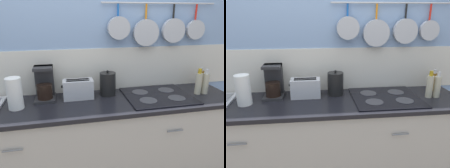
# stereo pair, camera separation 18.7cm
# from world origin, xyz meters

# --- Properties ---
(wall_back) EXTENTS (7.20, 0.15, 2.60)m
(wall_back) POSITION_xyz_m (0.00, 0.34, 1.28)
(wall_back) COLOR #84A3CC
(wall_back) RESTS_ON ground_plane
(cabinet_base) EXTENTS (2.52, 0.58, 0.89)m
(cabinet_base) POSITION_xyz_m (0.00, -0.00, 0.45)
(cabinet_base) COLOR #B7B2A8
(cabinet_base) RESTS_ON ground_plane
(countertop) EXTENTS (2.56, 0.60, 0.03)m
(countertop) POSITION_xyz_m (0.00, 0.00, 0.91)
(countertop) COLOR black
(countertop) RESTS_ON cabinet_base
(paper_towel_roll) EXTENTS (0.12, 0.12, 0.26)m
(paper_towel_roll) POSITION_xyz_m (-0.63, 0.01, 1.06)
(paper_towel_roll) COLOR white
(paper_towel_roll) RESTS_ON countertop
(coffee_maker) EXTENTS (0.18, 0.22, 0.30)m
(coffee_maker) POSITION_xyz_m (-0.41, 0.18, 1.05)
(coffee_maker) COLOR #262628
(coffee_maker) RESTS_ON countertop
(toaster) EXTENTS (0.28, 0.14, 0.17)m
(toaster) POSITION_xyz_m (-0.12, 0.13, 1.02)
(toaster) COLOR #B7BABF
(toaster) RESTS_ON countertop
(kettle) EXTENTS (0.15, 0.15, 0.24)m
(kettle) POSITION_xyz_m (0.15, 0.16, 1.04)
(kettle) COLOR black
(kettle) RESTS_ON countertop
(cooktop) EXTENTS (0.60, 0.54, 0.01)m
(cooktop) POSITION_xyz_m (0.59, 0.01, 0.94)
(cooktop) COLOR black
(cooktop) RESTS_ON countertop
(bottle_cooking_wine) EXTENTS (0.06, 0.06, 0.25)m
(bottle_cooking_wine) POSITION_xyz_m (0.99, -0.01, 1.04)
(bottle_cooking_wine) COLOR #BFB799
(bottle_cooking_wine) RESTS_ON countertop
(bottle_olive_oil) EXTENTS (0.06, 0.06, 0.24)m
(bottle_olive_oil) POSITION_xyz_m (1.06, -0.01, 1.03)
(bottle_olive_oil) COLOR #BFB799
(bottle_olive_oil) RESTS_ON countertop
(bottle_vinegar) EXTENTS (0.06, 0.06, 0.21)m
(bottle_vinegar) POSITION_xyz_m (1.13, 0.18, 1.02)
(bottle_vinegar) COLOR #8C5919
(bottle_vinegar) RESTS_ON countertop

